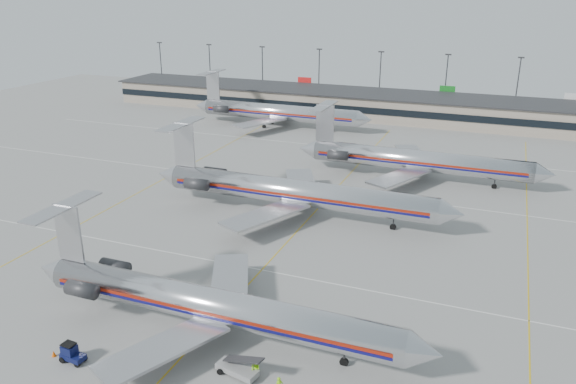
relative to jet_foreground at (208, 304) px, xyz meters
The scene contains 12 objects.
ground 5.04m from the jet_foreground, 97.26° to the left, with size 260.00×260.00×0.00m, color gray.
apron_markings 14.18m from the jet_foreground, 92.01° to the left, with size 160.00×0.15×0.02m, color silver.
terminal 101.77m from the jet_foreground, 90.27° to the left, with size 162.00×17.00×6.25m.
light_mast_row 115.91m from the jet_foreground, 90.24° to the left, with size 163.60×0.40×15.28m.
jet_foreground is the anchor object (origin of this frame).
jet_second_row 31.76m from the jet_foreground, 96.33° to the left, with size 47.97×28.24×12.56m.
jet_third_row 55.69m from the jet_foreground, 79.13° to the left, with size 44.42×27.32×12.15m.
jet_back_row 86.46m from the jet_foreground, 108.26° to the left, with size 45.80×28.17×12.52m.
tug_left 13.00m from the jet_foreground, 137.80° to the right, with size 2.36×1.30×1.86m.
belt_loader 7.69m from the jet_foreground, 40.52° to the right, with size 4.77×2.18×2.45m.
ramp_worker_far 8.62m from the jet_foreground, 31.81° to the right, with size 0.85×0.66×1.75m, color #9FEF16.
cone_left 14.73m from the jet_foreground, 143.38° to the right, with size 0.43×0.43×0.58m, color #EC5507.
Camera 1 is at (25.05, -44.94, 32.32)m, focal length 35.00 mm.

